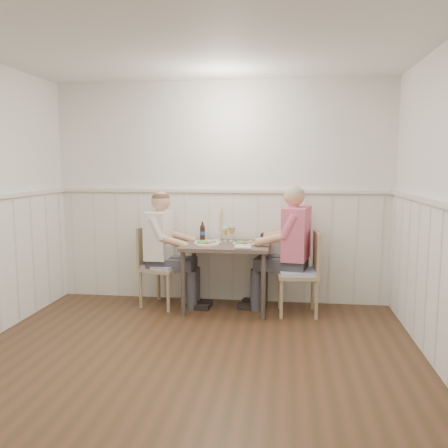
% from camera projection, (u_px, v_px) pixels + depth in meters
% --- Properties ---
extents(ground_plane, '(4.50, 4.50, 0.00)m').
position_uv_depth(ground_plane, '(181.00, 382.00, 3.57)').
color(ground_plane, '#432E1A').
extents(room_shell, '(4.04, 4.54, 2.60)m').
position_uv_depth(room_shell, '(178.00, 180.00, 3.38)').
color(room_shell, white).
rests_on(room_shell, ground).
extents(wainscot, '(4.00, 4.49, 1.34)m').
position_uv_depth(wainscot, '(197.00, 272.00, 4.16)').
color(wainscot, white).
rests_on(wainscot, ground).
extents(dining_table, '(0.96, 0.70, 0.75)m').
position_uv_depth(dining_table, '(226.00, 253.00, 5.29)').
color(dining_table, brown).
rests_on(dining_table, ground).
extents(chair_right, '(0.45, 0.45, 0.91)m').
position_uv_depth(chair_right, '(303.00, 270.00, 5.14)').
color(chair_right, '#9A8264').
rests_on(chair_right, ground).
extents(chair_left, '(0.55, 0.55, 0.92)m').
position_uv_depth(chair_left, '(159.00, 263.00, 5.48)').
color(chair_left, '#9A8264').
rests_on(chair_left, ground).
extents(man_in_pink, '(0.72, 0.52, 1.44)m').
position_uv_depth(man_in_pink, '(292.00, 258.00, 5.23)').
color(man_in_pink, '#3F3F47').
rests_on(man_in_pink, ground).
extents(diner_cream, '(0.63, 0.44, 1.35)m').
position_uv_depth(diner_cream, '(163.00, 258.00, 5.44)').
color(diner_cream, '#3F3F47').
rests_on(diner_cream, ground).
extents(plate_man, '(0.26, 0.26, 0.07)m').
position_uv_depth(plate_man, '(244.00, 243.00, 5.24)').
color(plate_man, white).
rests_on(plate_man, dining_table).
extents(plate_diner, '(0.28, 0.28, 0.07)m').
position_uv_depth(plate_diner, '(205.00, 243.00, 5.23)').
color(plate_diner, white).
rests_on(plate_diner, dining_table).
extents(beer_glass_a, '(0.08, 0.08, 0.19)m').
position_uv_depth(beer_glass_a, '(232.00, 230.00, 5.45)').
color(beer_glass_a, silver).
rests_on(beer_glass_a, dining_table).
extents(beer_glass_b, '(0.07, 0.07, 0.17)m').
position_uv_depth(beer_glass_b, '(225.00, 232.00, 5.44)').
color(beer_glass_b, silver).
rests_on(beer_glass_b, dining_table).
extents(beer_bottle, '(0.06, 0.06, 0.22)m').
position_uv_depth(beer_bottle, '(203.00, 232.00, 5.54)').
color(beer_bottle, black).
rests_on(beer_bottle, dining_table).
extents(rolled_napkin, '(0.17, 0.05, 0.04)m').
position_uv_depth(rolled_napkin, '(243.00, 247.00, 4.95)').
color(rolled_napkin, white).
rests_on(rolled_napkin, dining_table).
extents(grass_vase, '(0.05, 0.05, 0.40)m').
position_uv_depth(grass_vase, '(220.00, 224.00, 5.57)').
color(grass_vase, silver).
rests_on(grass_vase, dining_table).
extents(gingham_mat, '(0.36, 0.32, 0.01)m').
position_uv_depth(gingham_mat, '(207.00, 241.00, 5.46)').
color(gingham_mat, '#53629D').
rests_on(gingham_mat, dining_table).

